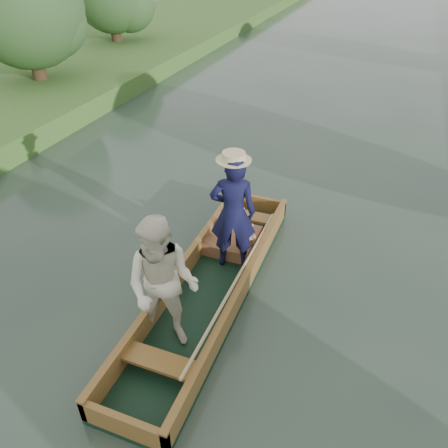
% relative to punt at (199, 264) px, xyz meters
% --- Properties ---
extents(ground, '(120.00, 120.00, 0.00)m').
position_rel_punt_xyz_m(ground, '(0.06, 0.23, -0.77)').
color(ground, '#283D30').
rests_on(ground, ground).
extents(trees_far, '(22.63, 14.57, 4.52)m').
position_rel_punt_xyz_m(trees_far, '(0.48, 8.93, 1.82)').
color(trees_far, '#47331E').
rests_on(trees_far, ground).
extents(punt, '(1.26, 5.00, 2.07)m').
position_rel_punt_xyz_m(punt, '(0.00, 0.00, 0.00)').
color(punt, black).
rests_on(punt, ground).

